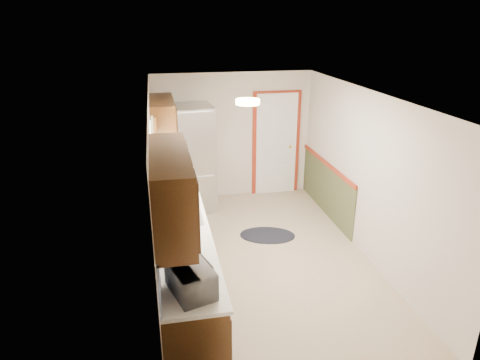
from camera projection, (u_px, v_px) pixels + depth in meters
name	position (u px, v px, depth m)	size (l,w,h in m)	color
room_shell	(265.00, 183.00, 5.88)	(3.20, 5.20, 2.52)	tan
kitchen_run	(178.00, 225.00, 5.53)	(0.63, 4.00, 2.20)	#391F0C
back_wall_trim	(287.00, 153.00, 8.20)	(1.12, 2.30, 2.08)	maroon
ceiling_fixture	(248.00, 102.00, 5.23)	(0.30, 0.30, 0.06)	#FFD88C
microwave	(191.00, 276.00, 3.91)	(0.51, 0.28, 0.34)	white
refrigerator	(191.00, 158.00, 7.69)	(0.85, 0.82, 1.91)	#B7B7BC
rug	(267.00, 235.00, 6.96)	(0.90, 0.58, 0.01)	black
cooktop	(174.00, 172.00, 7.04)	(0.50, 0.60, 0.02)	black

